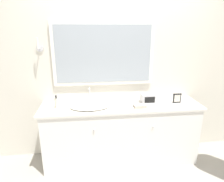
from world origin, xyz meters
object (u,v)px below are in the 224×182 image
(soap_bottle, at_px, (57,103))
(picture_frame, at_px, (177,98))
(appliance_box, at_px, (148,98))
(sink_basin, at_px, (90,105))

(soap_bottle, xyz_separation_m, picture_frame, (1.61, -0.01, -0.00))
(soap_bottle, xyz_separation_m, appliance_box, (1.22, 0.05, -0.01))
(sink_basin, distance_m, picture_frame, 1.19)
(sink_basin, distance_m, soap_bottle, 0.42)
(appliance_box, height_order, picture_frame, picture_frame)
(appliance_box, relative_size, picture_frame, 1.46)
(appliance_box, bearing_deg, soap_bottle, -177.45)
(soap_bottle, relative_size, appliance_box, 0.88)
(sink_basin, xyz_separation_m, soap_bottle, (-0.42, 0.02, 0.05))
(soap_bottle, bearing_deg, picture_frame, -0.25)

